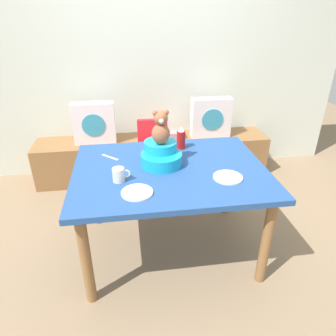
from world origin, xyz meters
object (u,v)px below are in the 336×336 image
object	(u,v)px
dinner_plate_near	(228,177)
teddy_bear	(161,128)
highchair	(153,149)
pillow_floral_right	(211,118)
infant_seat_teal	(161,155)
coffee_mug	(119,175)
ketchup_bottle	(181,138)
pillow_floral_left	(94,123)
dinner_plate_far	(137,192)
dining_table	(170,179)
book_stack	(175,135)

from	to	relation	value
dinner_plate_near	teddy_bear	bearing A→B (deg)	146.32
highchair	dinner_plate_near	xyz separation A→B (m)	(0.41, -1.03, 0.22)
pillow_floral_right	infant_seat_teal	bearing A→B (deg)	-121.08
coffee_mug	ketchup_bottle	bearing A→B (deg)	43.31
infant_seat_teal	dinner_plate_near	xyz separation A→B (m)	(0.42, -0.28, -0.07)
highchair	coffee_mug	xyz separation A→B (m)	(-0.32, -0.97, 0.27)
pillow_floral_right	infant_seat_teal	world-z (taller)	same
pillow_floral_left	ketchup_bottle	world-z (taller)	ketchup_bottle
pillow_floral_right	dinner_plate_far	bearing A→B (deg)	-120.15
highchair	ketchup_bottle	distance (m)	0.61
infant_seat_teal	dining_table	bearing A→B (deg)	-56.95
pillow_floral_right	infant_seat_teal	size ratio (longest dim) A/B	1.33
teddy_bear	book_stack	bearing A→B (deg)	75.65
coffee_mug	dinner_plate_far	size ratio (longest dim) A/B	0.60
pillow_floral_right	dining_table	xyz separation A→B (m)	(-0.65, -1.25, -0.03)
infant_seat_teal	coffee_mug	distance (m)	0.38
coffee_mug	dinner_plate_far	xyz separation A→B (m)	(0.11, -0.17, -0.04)
pillow_floral_left	highchair	xyz separation A→B (m)	(0.59, -0.42, -0.16)
infant_seat_teal	dinner_plate_far	xyz separation A→B (m)	(-0.20, -0.39, -0.07)
highchair	dinner_plate_far	world-z (taller)	highchair
teddy_bear	dinner_plate_far	bearing A→B (deg)	-117.26
highchair	ketchup_bottle	bearing A→B (deg)	-69.90
dinner_plate_near	highchair	bearing A→B (deg)	111.53
infant_seat_teal	ketchup_bottle	size ratio (longest dim) A/B	1.78
book_stack	dinner_plate_near	bearing A→B (deg)	-85.44
dining_table	dinner_plate_near	distance (m)	0.43
ketchup_bottle	dinner_plate_near	xyz separation A→B (m)	(0.23, -0.54, -0.08)
pillow_floral_left	coffee_mug	bearing A→B (deg)	-79.01
coffee_mug	book_stack	bearing A→B (deg)	66.48
book_stack	coffee_mug	bearing A→B (deg)	-113.52
pillow_floral_right	dinner_plate_near	distance (m)	1.47
infant_seat_teal	dinner_plate_far	world-z (taller)	infant_seat_teal
pillow_floral_right	dinner_plate_far	xyz separation A→B (m)	(-0.90, -1.55, 0.07)
dinner_plate_far	dining_table	bearing A→B (deg)	50.23
book_stack	dining_table	xyz separation A→B (m)	(-0.25, -1.27, 0.15)
highchair	dinner_plate_near	distance (m)	1.13
book_stack	dinner_plate_near	world-z (taller)	dinner_plate_near
ketchup_bottle	pillow_floral_left	bearing A→B (deg)	130.25
dining_table	ketchup_bottle	size ratio (longest dim) A/B	7.44
coffee_mug	dinner_plate_near	bearing A→B (deg)	-5.11
infant_seat_teal	dinner_plate_far	bearing A→B (deg)	-117.23
pillow_floral_left	infant_seat_teal	distance (m)	1.31
ketchup_bottle	dinner_plate_far	bearing A→B (deg)	-121.46
dining_table	highchair	bearing A→B (deg)	92.73
dinner_plate_near	infant_seat_teal	bearing A→B (deg)	146.27
ketchup_bottle	dinner_plate_far	distance (m)	0.76
pillow_floral_left	dinner_plate_near	bearing A→B (deg)	-55.46
pillow_floral_left	dinner_plate_near	size ratio (longest dim) A/B	2.20
book_stack	coffee_mug	world-z (taller)	coffee_mug
pillow_floral_right	dining_table	bearing A→B (deg)	-117.47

